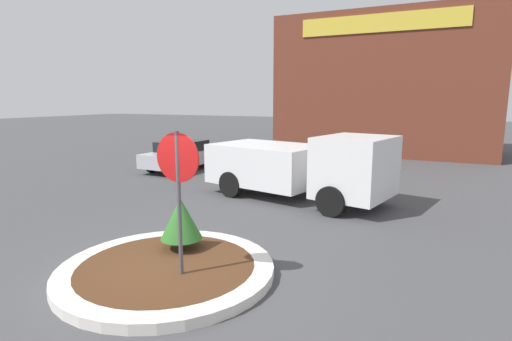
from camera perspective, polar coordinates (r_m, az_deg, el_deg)
ground_plane at (r=7.49m, az=-12.57°, el=-14.25°), size 120.00×120.00×0.00m
traffic_island at (r=7.46m, az=-12.60°, el=-13.63°), size 3.80×3.80×0.18m
stop_sign at (r=6.54m, az=-11.05°, el=-1.10°), size 0.81×0.07×2.57m
island_shrub at (r=7.92m, az=-10.68°, el=-6.73°), size 0.81×0.81×1.02m
utility_truck at (r=12.30m, az=6.25°, el=0.70°), size 6.00×3.41×2.05m
storefront_building at (r=24.86m, az=18.04°, el=11.42°), size 11.65×6.07×7.64m
parked_sedan_silver at (r=17.90m, az=-10.18°, el=2.27°), size 1.88×4.26×1.27m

